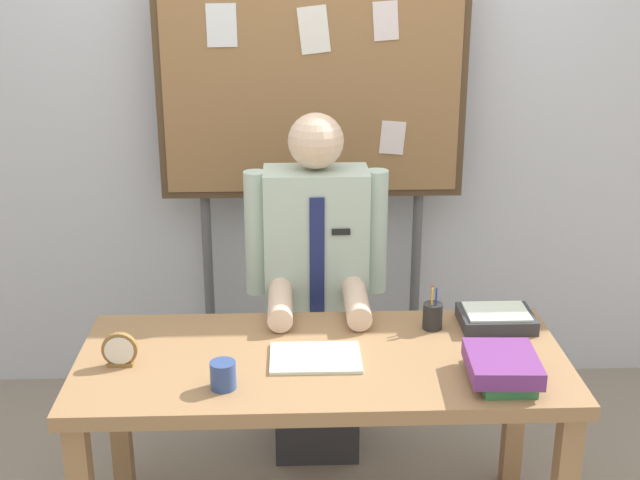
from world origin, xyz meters
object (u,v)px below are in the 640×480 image
(desk_clock, at_px, (120,351))
(desk, at_px, (322,381))
(book_stack, at_px, (502,367))
(open_notebook, at_px, (315,358))
(coffee_mug, at_px, (223,375))
(bulletin_board, at_px, (312,88))
(person, at_px, (316,303))
(paper_tray, at_px, (496,318))
(pen_holder, at_px, (433,316))

(desk_clock, bearing_deg, desk, 3.29)
(book_stack, xyz_separation_m, open_notebook, (-0.58, 0.16, -0.04))
(book_stack, bearing_deg, coffee_mug, -178.97)
(bulletin_board, bearing_deg, person, -90.01)
(desk, relative_size, paper_tray, 6.27)
(desk_clock, bearing_deg, coffee_mug, -25.05)
(pen_holder, bearing_deg, person, 137.38)
(bulletin_board, bearing_deg, pen_holder, -64.64)
(desk, bearing_deg, paper_tray, 18.99)
(coffee_mug, bearing_deg, desk_clock, 154.95)
(book_stack, xyz_separation_m, pen_holder, (-0.16, 0.39, 0.00))
(person, xyz_separation_m, coffee_mug, (-0.31, -0.77, 0.10))
(desk, xyz_separation_m, pen_holder, (0.40, 0.20, 0.14))
(bulletin_board, distance_m, book_stack, 1.51)
(desk, bearing_deg, desk_clock, -176.71)
(book_stack, bearing_deg, open_notebook, 164.28)
(person, distance_m, book_stack, 0.94)
(pen_holder, height_order, paper_tray, pen_holder)
(bulletin_board, height_order, paper_tray, bulletin_board)
(book_stack, height_order, desk_clock, desk_clock)
(bulletin_board, distance_m, open_notebook, 1.29)
(desk_clock, height_order, pen_holder, pen_holder)
(person, height_order, coffee_mug, person)
(paper_tray, bearing_deg, pen_holder, -176.06)
(bulletin_board, height_order, pen_holder, bulletin_board)
(desk, bearing_deg, bulletin_board, 90.00)
(pen_holder, bearing_deg, coffee_mug, -150.69)
(person, distance_m, bulletin_board, 0.91)
(person, relative_size, book_stack, 4.98)
(person, xyz_separation_m, desk_clock, (-0.66, -0.61, 0.11))
(book_stack, xyz_separation_m, coffee_mug, (-0.87, -0.02, -0.00))
(desk, bearing_deg, open_notebook, -138.50)
(person, xyz_separation_m, paper_tray, (0.64, -0.35, 0.08))
(open_notebook, xyz_separation_m, desk_clock, (-0.64, -0.02, 0.05))
(coffee_mug, xyz_separation_m, pen_holder, (0.72, 0.40, 0.01))
(desk, bearing_deg, person, 90.00)
(person, distance_m, pen_holder, 0.56)
(person, distance_m, coffee_mug, 0.84)
(pen_holder, xyz_separation_m, paper_tray, (0.23, 0.02, -0.02))
(desk, xyz_separation_m, open_notebook, (-0.02, -0.02, 0.10))
(person, distance_m, open_notebook, 0.60)
(bulletin_board, relative_size, paper_tray, 7.60)
(person, xyz_separation_m, pen_holder, (0.40, -0.37, 0.10))
(person, bearing_deg, bulletin_board, 89.99)
(person, height_order, desk_clock, person)
(book_stack, distance_m, open_notebook, 0.60)
(open_notebook, relative_size, coffee_mug, 3.39)
(open_notebook, bearing_deg, bulletin_board, 88.79)
(desk_clock, relative_size, pen_holder, 0.72)
(bulletin_board, distance_m, pen_holder, 1.15)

